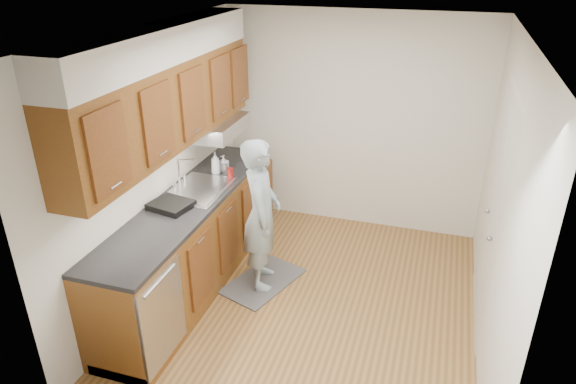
{
  "coord_description": "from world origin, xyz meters",
  "views": [
    {
      "loc": [
        0.98,
        -3.84,
        3.08
      ],
      "look_at": [
        -0.3,
        0.25,
        1.02
      ],
      "focal_mm": 32.0,
      "sensor_mm": 36.0,
      "label": 1
    }
  ],
  "objects_px": {
    "soap_bottle_a": "(215,163)",
    "soda_can": "(230,174)",
    "person": "(261,205)",
    "steel_can": "(225,169)",
    "soap_bottle_b": "(224,163)",
    "dish_rack": "(171,205)"
  },
  "relations": [
    {
      "from": "soap_bottle_a",
      "to": "dish_rack",
      "type": "bearing_deg",
      "value": -94.78
    },
    {
      "from": "person",
      "to": "steel_can",
      "type": "bearing_deg",
      "value": 33.71
    },
    {
      "from": "person",
      "to": "soap_bottle_b",
      "type": "bearing_deg",
      "value": 32.47
    },
    {
      "from": "soda_can",
      "to": "soap_bottle_a",
      "type": "bearing_deg",
      "value": 161.06
    },
    {
      "from": "person",
      "to": "soap_bottle_a",
      "type": "bearing_deg",
      "value": 40.27
    },
    {
      "from": "steel_can",
      "to": "soap_bottle_b",
      "type": "bearing_deg",
      "value": 127.4
    },
    {
      "from": "steel_can",
      "to": "person",
      "type": "bearing_deg",
      "value": -38.97
    },
    {
      "from": "soap_bottle_a",
      "to": "dish_rack",
      "type": "height_order",
      "value": "soap_bottle_a"
    },
    {
      "from": "soap_bottle_b",
      "to": "soda_can",
      "type": "height_order",
      "value": "soap_bottle_b"
    },
    {
      "from": "soap_bottle_a",
      "to": "soap_bottle_b",
      "type": "height_order",
      "value": "soap_bottle_a"
    },
    {
      "from": "person",
      "to": "steel_can",
      "type": "xyz_separation_m",
      "value": [
        -0.56,
        0.45,
        0.12
      ]
    },
    {
      "from": "person",
      "to": "steel_can",
      "type": "distance_m",
      "value": 0.73
    },
    {
      "from": "person",
      "to": "soap_bottle_a",
      "type": "relative_size",
      "value": 7.1
    },
    {
      "from": "soap_bottle_b",
      "to": "dish_rack",
      "type": "height_order",
      "value": "soap_bottle_b"
    },
    {
      "from": "soda_can",
      "to": "person",
      "type": "bearing_deg",
      "value": -37.13
    },
    {
      "from": "soap_bottle_b",
      "to": "steel_can",
      "type": "height_order",
      "value": "soap_bottle_b"
    },
    {
      "from": "soap_bottle_b",
      "to": "steel_can",
      "type": "distance_m",
      "value": 0.08
    },
    {
      "from": "soap_bottle_a",
      "to": "soda_can",
      "type": "relative_size",
      "value": 2.09
    },
    {
      "from": "person",
      "to": "soap_bottle_b",
      "type": "xyz_separation_m",
      "value": [
        -0.6,
        0.51,
        0.15
      ]
    },
    {
      "from": "dish_rack",
      "to": "soap_bottle_b",
      "type": "bearing_deg",
      "value": 93.91
    },
    {
      "from": "soap_bottle_b",
      "to": "steel_can",
      "type": "bearing_deg",
      "value": -52.6
    },
    {
      "from": "soap_bottle_a",
      "to": "soda_can",
      "type": "height_order",
      "value": "soap_bottle_a"
    }
  ]
}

